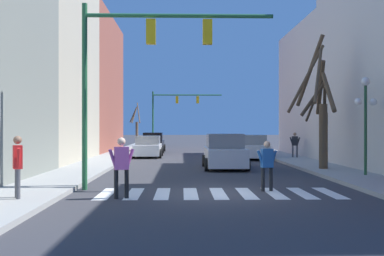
% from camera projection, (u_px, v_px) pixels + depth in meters
% --- Properties ---
extents(ground_plane, '(240.00, 240.00, 0.00)m').
position_uv_depth(ground_plane, '(219.00, 193.00, 14.40)').
color(ground_plane, '#38383D').
extents(sidewalk_left, '(2.43, 90.00, 0.15)m').
position_uv_depth(sidewalk_left, '(32.00, 192.00, 14.26)').
color(sidewalk_left, '#9E9E99').
rests_on(sidewalk_left, ground_plane).
extents(building_row_left, '(6.00, 37.81, 13.92)m').
position_uv_depth(building_row_left, '(33.00, 60.00, 27.10)').
color(building_row_left, gray).
rests_on(building_row_left, ground_plane).
extents(crosswalk_stripes, '(7.65, 2.60, 0.01)m').
position_uv_depth(crosswalk_stripes, '(219.00, 193.00, 14.40)').
color(crosswalk_stripes, white).
rests_on(crosswalk_stripes, ground_plane).
extents(traffic_signal_near, '(6.53, 0.28, 6.34)m').
position_uv_depth(traffic_signal_near, '(139.00, 55.00, 15.29)').
color(traffic_signal_near, '#236038').
rests_on(traffic_signal_near, ground_plane).
extents(traffic_signal_far, '(8.05, 0.28, 6.31)m').
position_uv_depth(traffic_signal_far, '(174.00, 106.00, 51.84)').
color(traffic_signal_far, '#236038').
rests_on(traffic_signal_far, ground_plane).
extents(street_lamp_right_corner, '(0.95, 0.36, 4.07)m').
position_uv_depth(street_lamp_right_corner, '(365.00, 105.00, 18.68)').
color(street_lamp_right_corner, '#1E4C2D').
rests_on(street_lamp_right_corner, sidewalk_right).
extents(car_parked_left_far, '(2.20, 4.22, 1.81)m').
position_uv_depth(car_parked_left_far, '(225.00, 152.00, 23.14)').
color(car_parked_left_far, silver).
rests_on(car_parked_left_far, ground_plane).
extents(car_parked_right_mid, '(2.17, 4.63, 1.63)m').
position_uv_depth(car_parked_right_mid, '(251.00, 148.00, 30.58)').
color(car_parked_right_mid, white).
rests_on(car_parked_right_mid, ground_plane).
extents(car_at_intersection, '(1.98, 4.84, 1.70)m').
position_uv_depth(car_at_intersection, '(153.00, 143.00, 38.67)').
color(car_at_intersection, black).
rests_on(car_at_intersection, ground_plane).
extents(car_parked_right_near, '(2.04, 4.34, 1.53)m').
position_uv_depth(car_parked_right_near, '(148.00, 147.00, 32.30)').
color(car_parked_right_near, white).
rests_on(car_parked_right_near, ground_plane).
extents(pedestrian_near_right_corner, '(0.72, 0.30, 1.67)m').
position_uv_depth(pedestrian_near_right_corner, '(267.00, 162.00, 14.94)').
color(pedestrian_near_right_corner, black).
rests_on(pedestrian_near_right_corner, ground_plane).
extents(pedestrian_crossing_street, '(0.40, 0.71, 1.74)m').
position_uv_depth(pedestrian_crossing_street, '(18.00, 161.00, 12.47)').
color(pedestrian_crossing_street, '#4C4C51').
rests_on(pedestrian_crossing_street, sidewalk_left).
extents(pedestrian_waiting_at_curb, '(0.78, 0.34, 1.82)m').
position_uv_depth(pedestrian_waiting_at_curb, '(121.00, 162.00, 13.38)').
color(pedestrian_waiting_at_curb, black).
rests_on(pedestrian_waiting_at_curb, ground_plane).
extents(pedestrian_on_right_sidewalk, '(0.68, 0.38, 1.65)m').
position_uv_depth(pedestrian_on_right_sidewalk, '(295.00, 143.00, 29.83)').
color(pedestrian_on_right_sidewalk, '#4C4C51').
rests_on(pedestrian_on_right_sidewalk, sidewalk_right).
extents(street_tree_left_near, '(1.34, 1.94, 4.78)m').
position_uv_depth(street_tree_left_near, '(136.00, 127.00, 49.75)').
color(street_tree_left_near, brown).
rests_on(street_tree_left_near, sidewalk_left).
extents(street_tree_right_near, '(1.48, 1.31, 4.51)m').
position_uv_depth(street_tree_right_near, '(322.00, 127.00, 21.82)').
color(street_tree_right_near, '#473828').
rests_on(street_tree_right_near, sidewalk_right).
extents(street_tree_right_mid, '(2.10, 3.81, 6.50)m').
position_uv_depth(street_tree_right_mid, '(320.00, 108.00, 21.52)').
color(street_tree_right_mid, brown).
rests_on(street_tree_right_mid, sidewalk_right).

